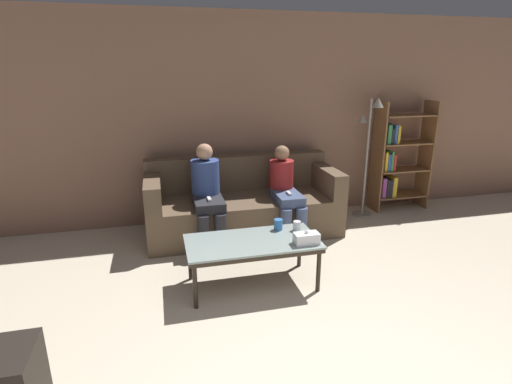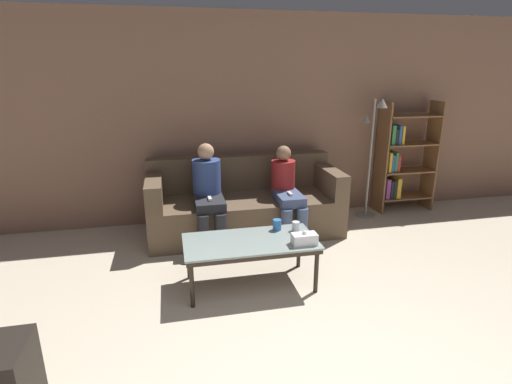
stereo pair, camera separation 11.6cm
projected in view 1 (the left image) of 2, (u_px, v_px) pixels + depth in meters
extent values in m
cube|color=#8C6651|center=(233.00, 120.00, 5.07)|extent=(12.00, 0.06, 2.60)
cube|color=brown|center=(244.00, 215.00, 4.85)|extent=(2.28, 0.91, 0.46)
cube|color=brown|center=(237.00, 172.00, 5.04)|extent=(2.28, 0.20, 0.43)
cube|color=brown|center=(153.00, 191.00, 4.49)|extent=(0.18, 0.91, 0.30)
cube|color=brown|center=(326.00, 179.00, 4.98)|extent=(0.18, 0.91, 0.30)
cube|color=#8C9E99|center=(252.00, 241.00, 3.60)|extent=(1.20, 0.60, 0.02)
cube|color=#2D2319|center=(252.00, 244.00, 3.61)|extent=(1.18, 0.58, 0.04)
cylinder|color=#2D2319|center=(195.00, 287.00, 3.32)|extent=(0.04, 0.04, 0.39)
cylinder|color=#2D2319|center=(318.00, 272.00, 3.58)|extent=(0.04, 0.04, 0.39)
cylinder|color=#2D2319|center=(190.00, 260.00, 3.78)|extent=(0.04, 0.04, 0.39)
cylinder|color=#2D2319|center=(299.00, 248.00, 4.03)|extent=(0.04, 0.04, 0.39)
cylinder|color=#3372BF|center=(278.00, 224.00, 3.83)|extent=(0.08, 0.08, 0.10)
cylinder|color=silver|center=(297.00, 226.00, 3.81)|extent=(0.07, 0.07, 0.09)
cube|color=white|center=(307.00, 238.00, 3.52)|extent=(0.22, 0.12, 0.10)
sphere|color=white|center=(307.00, 232.00, 3.51)|extent=(0.04, 0.04, 0.04)
cube|color=brown|center=(377.00, 158.00, 5.47)|extent=(0.02, 0.32, 1.51)
cube|color=brown|center=(426.00, 155.00, 5.65)|extent=(0.02, 0.32, 1.51)
cube|color=brown|center=(398.00, 195.00, 5.73)|extent=(0.76, 0.32, 0.02)
cube|color=#8E4293|center=(380.00, 186.00, 5.62)|extent=(0.06, 0.24, 0.28)
cube|color=#232328|center=(384.00, 187.00, 5.63)|extent=(0.04, 0.24, 0.26)
cube|color=#232328|center=(387.00, 187.00, 5.65)|extent=(0.05, 0.24, 0.26)
cube|color=gold|center=(391.00, 186.00, 5.66)|extent=(0.06, 0.24, 0.28)
cube|color=brown|center=(400.00, 169.00, 5.62)|extent=(0.76, 0.32, 0.02)
cube|color=gold|center=(382.00, 161.00, 5.50)|extent=(0.04, 0.24, 0.27)
cube|color=#33569E|center=(385.00, 162.00, 5.52)|extent=(0.04, 0.24, 0.24)
cube|color=#38844C|center=(388.00, 160.00, 5.52)|extent=(0.04, 0.24, 0.27)
cube|color=red|center=(390.00, 161.00, 5.54)|extent=(0.04, 0.24, 0.23)
cube|color=brown|center=(403.00, 143.00, 5.50)|extent=(0.76, 0.32, 0.02)
cube|color=#38844C|center=(385.00, 134.00, 5.39)|extent=(0.05, 0.24, 0.26)
cube|color=#232328|center=(388.00, 135.00, 5.41)|extent=(0.03, 0.24, 0.21)
cube|color=#33569E|center=(391.00, 134.00, 5.42)|extent=(0.04, 0.24, 0.26)
cube|color=gold|center=(395.00, 134.00, 5.43)|extent=(0.04, 0.24, 0.24)
cube|color=brown|center=(407.00, 115.00, 5.39)|extent=(0.76, 0.32, 0.02)
cylinder|color=gray|center=(362.00, 214.00, 5.50)|extent=(0.26, 0.26, 0.02)
cylinder|color=gray|center=(366.00, 159.00, 5.27)|extent=(0.03, 0.03, 1.56)
cone|color=gray|center=(378.00, 103.00, 5.07)|extent=(0.14, 0.14, 0.12)
cone|color=gray|center=(363.00, 118.00, 5.13)|extent=(0.12, 0.12, 0.10)
cylinder|color=#28282D|center=(204.00, 236.00, 4.25)|extent=(0.13, 0.13, 0.46)
cylinder|color=#28282D|center=(221.00, 234.00, 4.29)|extent=(0.13, 0.13, 0.46)
cube|color=#28282D|center=(209.00, 203.00, 4.40)|extent=(0.32, 0.46, 0.10)
cylinder|color=#334784|center=(206.00, 181.00, 4.56)|extent=(0.32, 0.32, 0.49)
sphere|color=tan|center=(204.00, 152.00, 4.46)|extent=(0.19, 0.19, 0.19)
cube|color=white|center=(209.00, 199.00, 4.34)|extent=(0.04, 0.12, 0.02)
cylinder|color=#47567A|center=(286.00, 228.00, 4.44)|extent=(0.13, 0.13, 0.46)
cylinder|color=#47567A|center=(301.00, 227.00, 4.48)|extent=(0.13, 0.13, 0.46)
cube|color=#47567A|center=(287.00, 197.00, 4.60)|extent=(0.28, 0.48, 0.10)
cylinder|color=maroon|center=(281.00, 178.00, 4.78)|extent=(0.28, 0.28, 0.43)
sphere|color=#997051|center=(282.00, 153.00, 4.68)|extent=(0.18, 0.18, 0.18)
cube|color=white|center=(289.00, 193.00, 4.54)|extent=(0.04, 0.12, 0.02)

